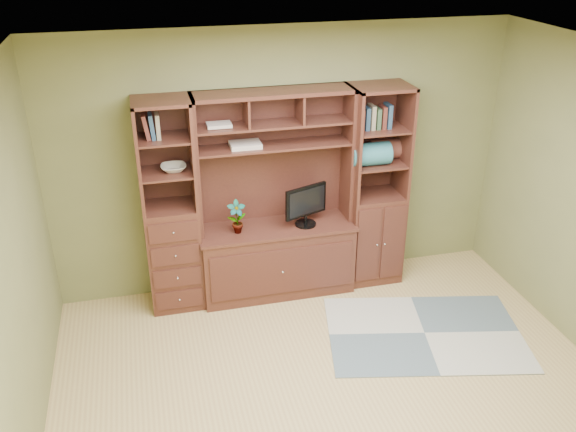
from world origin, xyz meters
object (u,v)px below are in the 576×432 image
object	(u,v)px
center_hutch	(276,199)
left_tower	(170,208)
monitor	(306,199)
right_tower	(375,187)

from	to	relation	value
center_hutch	left_tower	size ratio (longest dim) A/B	1.00
center_hutch	left_tower	xyz separation A→B (m)	(-1.00, 0.04, 0.00)
center_hutch	monitor	size ratio (longest dim) A/B	3.63
monitor	center_hutch	bearing A→B (deg)	152.22
left_tower	monitor	xyz separation A→B (m)	(1.28, -0.07, -0.01)
monitor	right_tower	bearing A→B (deg)	-14.99
left_tower	right_tower	world-z (taller)	same
left_tower	monitor	world-z (taller)	left_tower
center_hutch	left_tower	bearing A→B (deg)	177.71
center_hutch	left_tower	distance (m)	1.00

